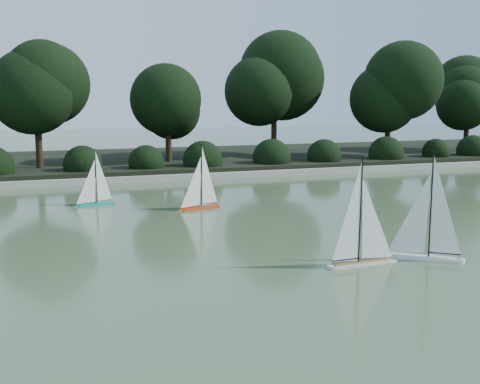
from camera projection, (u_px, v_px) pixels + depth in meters
The scene contains 9 objects.
ground at pixel (280, 262), 8.67m from camera, with size 80.00×80.00×0.00m, color #3A5131.
pond_coping at pixel (154, 178), 17.02m from camera, with size 40.00×0.35×0.18m, color gray.
far_bank at pixel (130, 162), 20.74m from camera, with size 40.00×8.00×0.30m, color black.
tree_line at pixel (174, 89), 19.31m from camera, with size 26.31×3.93×4.39m.
shrub_hedge at pixel (147, 162), 17.81m from camera, with size 29.10×1.10×1.10m.
sailboat_white_a at pixel (419, 241), 8.78m from camera, with size 1.07×0.88×1.68m.
sailboat_white_b at pixel (367, 247), 8.49m from camera, with size 1.20×0.24×1.63m.
sailboat_orange at pixel (197, 198), 12.75m from camera, with size 1.08×0.43×1.47m.
sailboat_teal at pixel (92, 196), 13.22m from camera, with size 0.97×0.34×1.32m.
Camera 1 is at (-3.38, -7.72, 2.33)m, focal length 45.00 mm.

